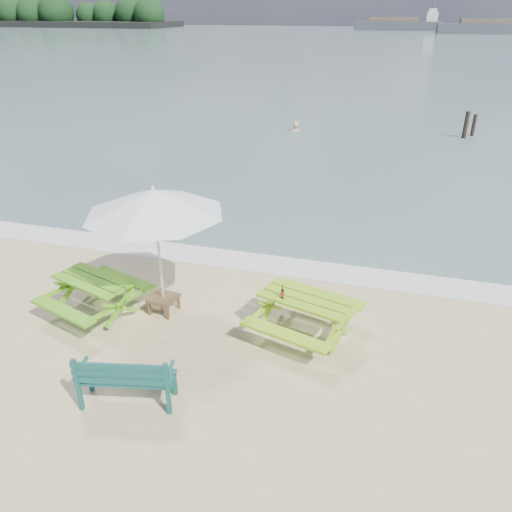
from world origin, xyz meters
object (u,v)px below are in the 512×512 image
(picnic_table_right, at_px, (305,317))
(park_bench, at_px, (128,387))
(side_table, at_px, (164,304))
(beer_bottle, at_px, (282,294))
(picnic_table_left, at_px, (95,297))
(swimmer, at_px, (295,140))
(patio_umbrella, at_px, (154,202))

(picnic_table_right, relative_size, park_bench, 1.47)
(picnic_table_right, distance_m, park_bench, 3.20)
(park_bench, relative_size, side_table, 2.63)
(picnic_table_right, height_order, beer_bottle, beer_bottle)
(park_bench, bearing_deg, picnic_table_left, 131.82)
(beer_bottle, distance_m, swimmer, 16.45)
(park_bench, relative_size, patio_umbrella, 0.53)
(picnic_table_left, distance_m, park_bench, 2.65)
(park_bench, bearing_deg, side_table, 103.41)
(picnic_table_left, bearing_deg, swimmer, 88.79)
(picnic_table_left, height_order, beer_bottle, beer_bottle)
(side_table, distance_m, beer_bottle, 2.41)
(side_table, bearing_deg, swimmer, 93.08)
(swimmer, bearing_deg, patio_umbrella, -86.92)
(picnic_table_right, height_order, swimmer, picnic_table_right)
(park_bench, relative_size, swimmer, 0.79)
(side_table, relative_size, patio_umbrella, 0.20)
(beer_bottle, bearing_deg, patio_umbrella, 177.36)
(picnic_table_right, distance_m, beer_bottle, 0.62)
(park_bench, xyz_separation_m, beer_bottle, (1.75, 2.25, 0.57))
(side_table, bearing_deg, park_bench, -76.59)
(picnic_table_left, xyz_separation_m, park_bench, (1.77, -1.98, -0.09))
(park_bench, distance_m, side_table, 2.43)
(patio_umbrella, relative_size, swimmer, 1.51)
(patio_umbrella, bearing_deg, beer_bottle, -2.64)
(picnic_table_right, distance_m, swimmer, 16.38)
(picnic_table_right, bearing_deg, swimmer, 102.59)
(picnic_table_left, relative_size, beer_bottle, 8.59)
(picnic_table_right, relative_size, beer_bottle, 8.79)
(picnic_table_right, bearing_deg, beer_bottle, -163.00)
(beer_bottle, bearing_deg, swimmer, 101.17)
(side_table, height_order, swimmer, swimmer)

